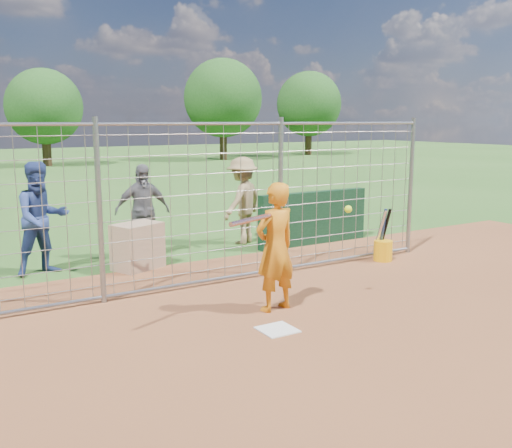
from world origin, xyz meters
TOP-DOWN VIEW (x-y plane):
  - ground at (0.00, 0.00)m, footprint 100.00×100.00m
  - infield_dirt at (0.00, -3.00)m, footprint 18.00×18.00m
  - home_plate at (0.00, -0.20)m, footprint 0.43×0.43m
  - dugout_wall at (3.40, 3.60)m, footprint 2.60×0.20m
  - batter at (0.40, 0.47)m, footprint 0.69×0.50m
  - bystander_a at (-1.89, 4.05)m, footprint 1.03×0.87m
  - bystander_b at (-0.05, 4.31)m, footprint 1.07×0.53m
  - bystander_c at (2.18, 4.44)m, footprint 1.35×1.16m
  - equipment_bin at (-0.43, 3.55)m, footprint 0.95×0.81m
  - equipment_in_play at (0.25, 0.21)m, footprint 1.94×0.40m
  - bucket_with_bats at (3.61, 1.76)m, footprint 0.34×0.38m
  - backstop_fence at (0.00, 2.00)m, footprint 9.08×0.08m
  - tree_line at (3.13, 28.13)m, footprint 44.66×6.72m

SIDE VIEW (x-z plane):
  - ground at x=0.00m, z-range 0.00..0.00m
  - infield_dirt at x=0.00m, z-range 0.01..0.01m
  - home_plate at x=0.00m, z-range 0.00..0.02m
  - bucket_with_bats at x=3.61m, z-range -0.24..0.73m
  - equipment_bin at x=-0.43m, z-range 0.00..0.80m
  - dugout_wall at x=3.40m, z-range 0.00..1.10m
  - batter at x=0.40m, z-range 0.00..1.75m
  - bystander_b at x=-0.05m, z-range 0.00..1.76m
  - bystander_c at x=2.18m, z-range 0.00..1.81m
  - bystander_a at x=-1.89m, z-range 0.00..1.89m
  - backstop_fence at x=0.00m, z-range -0.04..2.56m
  - equipment_in_play at x=0.25m, z-range 1.29..1.39m
  - tree_line at x=3.13m, z-range 0.47..6.95m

